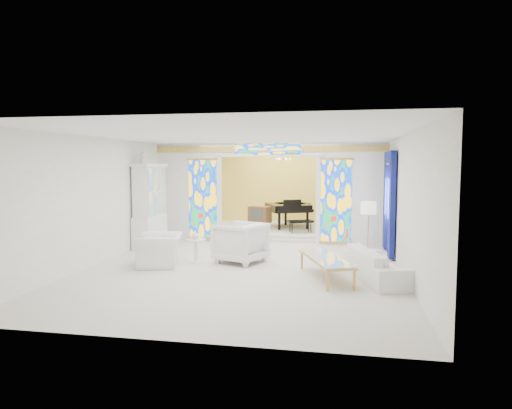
% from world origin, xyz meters
% --- Properties ---
extents(floor, '(12.00, 12.00, 0.00)m').
position_xyz_m(floor, '(0.00, 0.00, 0.00)').
color(floor, silver).
rests_on(floor, ground).
extents(ceiling, '(7.00, 12.00, 0.02)m').
position_xyz_m(ceiling, '(0.00, 0.00, 3.00)').
color(ceiling, white).
rests_on(ceiling, wall_back).
extents(wall_back, '(7.00, 0.02, 3.00)m').
position_xyz_m(wall_back, '(0.00, 6.00, 1.50)').
color(wall_back, white).
rests_on(wall_back, floor).
extents(wall_front, '(7.00, 0.02, 3.00)m').
position_xyz_m(wall_front, '(0.00, -6.00, 1.50)').
color(wall_front, white).
rests_on(wall_front, floor).
extents(wall_left, '(0.02, 12.00, 3.00)m').
position_xyz_m(wall_left, '(-3.50, 0.00, 1.50)').
color(wall_left, white).
rests_on(wall_left, floor).
extents(wall_right, '(0.02, 12.00, 3.00)m').
position_xyz_m(wall_right, '(3.50, 0.00, 1.50)').
color(wall_right, white).
rests_on(wall_right, floor).
extents(partition_wall, '(7.00, 0.22, 3.00)m').
position_xyz_m(partition_wall, '(0.00, 2.00, 1.65)').
color(partition_wall, white).
rests_on(partition_wall, floor).
extents(stained_glass_left, '(0.90, 0.04, 2.40)m').
position_xyz_m(stained_glass_left, '(-2.03, 1.89, 1.30)').
color(stained_glass_left, gold).
rests_on(stained_glass_left, partition_wall).
extents(stained_glass_right, '(0.90, 0.04, 2.40)m').
position_xyz_m(stained_glass_right, '(2.03, 1.89, 1.30)').
color(stained_glass_right, gold).
rests_on(stained_glass_right, partition_wall).
extents(stained_glass_transom, '(2.00, 0.04, 0.34)m').
position_xyz_m(stained_glass_transom, '(0.00, 1.89, 2.82)').
color(stained_glass_transom, gold).
rests_on(stained_glass_transom, partition_wall).
extents(alcove_platform, '(6.80, 3.80, 0.18)m').
position_xyz_m(alcove_platform, '(0.00, 4.10, 0.09)').
color(alcove_platform, silver).
rests_on(alcove_platform, floor).
extents(gold_curtain_back, '(6.70, 0.10, 2.90)m').
position_xyz_m(gold_curtain_back, '(0.00, 5.88, 1.50)').
color(gold_curtain_back, '#D7C14B').
rests_on(gold_curtain_back, wall_back).
extents(chandelier, '(0.48, 0.48, 0.30)m').
position_xyz_m(chandelier, '(0.20, 4.00, 2.55)').
color(chandelier, gold).
rests_on(chandelier, ceiling).
extents(blue_drapes, '(0.14, 1.85, 2.65)m').
position_xyz_m(blue_drapes, '(3.40, 0.70, 1.58)').
color(blue_drapes, navy).
rests_on(blue_drapes, wall_right).
extents(china_cabinet, '(0.56, 1.46, 2.72)m').
position_xyz_m(china_cabinet, '(-3.22, 0.60, 1.17)').
color(china_cabinet, white).
rests_on(china_cabinet, floor).
extents(armchair_left, '(1.26, 1.35, 0.73)m').
position_xyz_m(armchair_left, '(-1.98, -1.67, 0.37)').
color(armchair_left, silver).
rests_on(armchair_left, floor).
extents(armchair_right, '(1.38, 1.36, 0.97)m').
position_xyz_m(armchair_right, '(-0.21, -0.99, 0.49)').
color(armchair_right, silver).
rests_on(armchair_right, floor).
extents(sofa, '(1.44, 2.33, 0.63)m').
position_xyz_m(sofa, '(2.95, -2.11, 0.32)').
color(sofa, silver).
rests_on(sofa, floor).
extents(side_table, '(0.58, 0.58, 0.58)m').
position_xyz_m(side_table, '(-1.26, -1.23, 0.38)').
color(side_table, white).
rests_on(side_table, floor).
extents(vase, '(0.21, 0.21, 0.19)m').
position_xyz_m(vase, '(-1.26, -1.23, 0.68)').
color(vase, white).
rests_on(vase, side_table).
extents(coffee_table, '(1.26, 2.11, 0.45)m').
position_xyz_m(coffee_table, '(1.87, -2.23, 0.41)').
color(coffee_table, silver).
rests_on(coffee_table, floor).
extents(floor_lamp, '(0.38, 0.38, 1.49)m').
position_xyz_m(floor_lamp, '(2.80, -0.67, 1.27)').
color(floor_lamp, gold).
rests_on(floor_lamp, floor).
extents(grand_piano, '(1.87, 2.81, 1.00)m').
position_xyz_m(grand_piano, '(0.43, 4.29, 0.85)').
color(grand_piano, black).
rests_on(grand_piano, alcove_platform).
extents(tv_console, '(0.78, 0.64, 0.79)m').
position_xyz_m(tv_console, '(-0.49, 3.28, 0.69)').
color(tv_console, brown).
rests_on(tv_console, alcove_platform).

